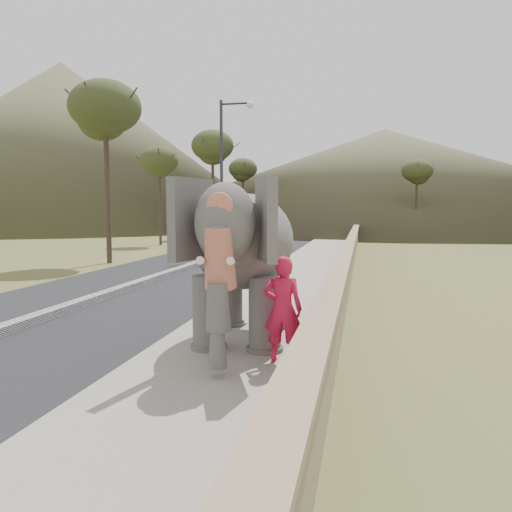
{
  "coord_description": "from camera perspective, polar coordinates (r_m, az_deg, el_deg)",
  "views": [
    {
      "loc": [
        2.17,
        -6.98,
        2.63
      ],
      "look_at": [
        0.2,
        2.18,
        1.7
      ],
      "focal_mm": 35.0,
      "sensor_mm": 36.0,
      "label": 1
    }
  ],
  "objects": [
    {
      "name": "hill_far",
      "position": [
        77.15,
        14.4,
        8.71
      ],
      "size": [
        80.0,
        80.0,
        14.0
      ],
      "primitive_type": "cone",
      "color": "brown",
      "rests_on": "ground"
    },
    {
      "name": "road",
      "position": [
        18.61,
        -10.66,
        -2.52
      ],
      "size": [
        7.0,
        120.0,
        0.03
      ],
      "primitive_type": "cube",
      "color": "black",
      "rests_on": "ground"
    },
    {
      "name": "trees",
      "position": [
        34.75,
        10.97,
        7.67
      ],
      "size": [
        49.01,
        43.43,
        9.25
      ],
      "color": "#473828",
      "rests_on": "ground"
    },
    {
      "name": "ground",
      "position": [
        7.77,
        -4.99,
        -14.14
      ],
      "size": [
        160.0,
        160.0,
        0.0
      ],
      "primitive_type": "plane",
      "color": "olive",
      "rests_on": "ground"
    },
    {
      "name": "walkway",
      "position": [
        17.31,
        4.81,
        -2.86
      ],
      "size": [
        3.0,
        120.0,
        0.15
      ],
      "primitive_type": "cube",
      "color": "#9E9687",
      "rests_on": "ground"
    },
    {
      "name": "signboard",
      "position": [
        25.3,
        -3.16,
        3.4
      ],
      "size": [
        0.6,
        0.08,
        2.4
      ],
      "color": "#2D2D33",
      "rests_on": "ground"
    },
    {
      "name": "median",
      "position": [
        18.6,
        -10.66,
        -2.23
      ],
      "size": [
        0.35,
        120.0,
        0.22
      ],
      "primitive_type": "cube",
      "color": "black",
      "rests_on": "ground"
    },
    {
      "name": "lamppost",
      "position": [
        25.93,
        -3.3,
        10.6
      ],
      "size": [
        1.76,
        0.36,
        8.0
      ],
      "color": "#303035",
      "rests_on": "ground"
    },
    {
      "name": "hill_left",
      "position": [
        74.33,
        -21.13,
        11.73
      ],
      "size": [
        60.0,
        60.0,
        22.0
      ],
      "primitive_type": "cone",
      "color": "brown",
      "rests_on": "ground"
    },
    {
      "name": "elephant_and_man",
      "position": [
        9.39,
        -1.19,
        -0.77
      ],
      "size": [
        2.37,
        4.08,
        2.88
      ],
      "color": "#68635E",
      "rests_on": "ground"
    },
    {
      "name": "motorcyclist",
      "position": [
        33.82,
        1.85,
        2.47
      ],
      "size": [
        1.53,
        1.97,
        1.96
      ],
      "color": "maroon",
      "rests_on": "ground"
    },
    {
      "name": "parapet",
      "position": [
        17.11,
        10.31,
        -1.42
      ],
      "size": [
        0.3,
        120.0,
        1.1
      ],
      "primitive_type": "cube",
      "color": "tan",
      "rests_on": "ground"
    }
  ]
}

